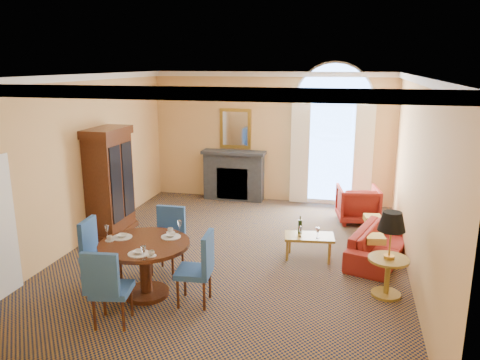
% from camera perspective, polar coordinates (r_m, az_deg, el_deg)
% --- Properties ---
extents(ground, '(7.50, 7.50, 0.00)m').
position_cam_1_polar(ground, '(8.59, -0.80, -9.24)').
color(ground, '#121B39').
rests_on(ground, ground).
extents(room_envelope, '(6.04, 7.52, 3.45)m').
position_cam_1_polar(room_envelope, '(8.58, 0.10, 8.13)').
color(room_envelope, '#E8B66F').
rests_on(room_envelope, ground).
extents(armoire, '(0.62, 1.11, 2.17)m').
position_cam_1_polar(armoire, '(9.75, -15.62, -0.42)').
color(armoire, '#391A0D').
rests_on(armoire, ground).
extents(dining_table, '(1.34, 1.34, 1.04)m').
position_cam_1_polar(dining_table, '(7.14, -11.52, -9.19)').
color(dining_table, '#391A0D').
rests_on(dining_table, ground).
extents(dining_chair_north, '(0.52, 0.52, 1.09)m').
position_cam_1_polar(dining_chair_north, '(7.90, -8.66, -6.66)').
color(dining_chair_north, '#244E91').
rests_on(dining_chair_north, ground).
extents(dining_chair_south, '(0.57, 0.57, 1.09)m').
position_cam_1_polar(dining_chair_south, '(6.43, -15.95, -12.07)').
color(dining_chair_south, '#244E91').
rests_on(dining_chair_south, ground).
extents(dining_chair_east, '(0.54, 0.53, 1.09)m').
position_cam_1_polar(dining_chair_east, '(6.77, -4.83, -10.17)').
color(dining_chair_east, '#244E91').
rests_on(dining_chair_east, ground).
extents(dining_chair_west, '(0.61, 0.61, 1.09)m').
position_cam_1_polar(dining_chair_west, '(7.57, -17.22, -8.09)').
color(dining_chair_west, '#244E91').
rests_on(dining_chair_west, ground).
extents(sofa, '(1.25, 2.02, 0.55)m').
position_cam_1_polar(sofa, '(8.74, 16.63, -7.49)').
color(sofa, maroon).
rests_on(sofa, ground).
extents(armchair, '(0.99, 1.01, 0.80)m').
position_cam_1_polar(armchair, '(10.56, 14.14, -2.87)').
color(armchair, maroon).
rests_on(armchair, ground).
extents(coffee_table, '(0.92, 0.60, 0.77)m').
position_cam_1_polar(coffee_table, '(8.42, 8.37, -6.88)').
color(coffee_table, olive).
rests_on(coffee_table, ground).
extents(side_table, '(0.60, 0.60, 1.29)m').
position_cam_1_polar(side_table, '(7.25, 17.82, -7.35)').
color(side_table, olive).
rests_on(side_table, ground).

